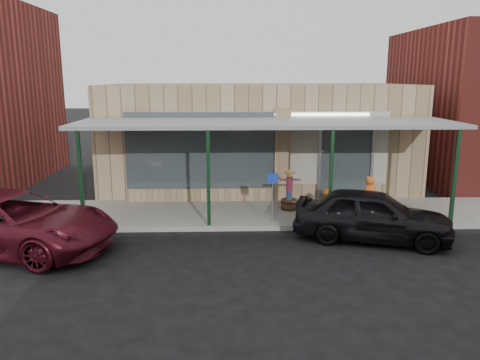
{
  "coord_description": "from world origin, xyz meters",
  "views": [
    {
      "loc": [
        -1.28,
        -11.21,
        4.45
      ],
      "look_at": [
        -0.87,
        2.6,
        1.43
      ],
      "focal_mm": 35.0,
      "sensor_mm": 36.0,
      "label": 1
    }
  ],
  "objects_px": {
    "handicap_sign": "(273,191)",
    "parked_sedan": "(372,215)",
    "barrel_pumpkin": "(328,201)",
    "barrel_scarecrow": "(289,196)",
    "car_maroon": "(11,222)"
  },
  "relations": [
    {
      "from": "barrel_scarecrow",
      "to": "parked_sedan",
      "type": "distance_m",
      "value": 3.28
    },
    {
      "from": "barrel_pumpkin",
      "to": "barrel_scarecrow",
      "type": "bearing_deg",
      "value": -178.34
    },
    {
      "from": "barrel_pumpkin",
      "to": "parked_sedan",
      "type": "relative_size",
      "value": 0.19
    },
    {
      "from": "barrel_pumpkin",
      "to": "handicap_sign",
      "type": "height_order",
      "value": "handicap_sign"
    },
    {
      "from": "barrel_scarecrow",
      "to": "barrel_pumpkin",
      "type": "height_order",
      "value": "barrel_scarecrow"
    },
    {
      "from": "barrel_scarecrow",
      "to": "car_maroon",
      "type": "relative_size",
      "value": 0.25
    },
    {
      "from": "car_maroon",
      "to": "parked_sedan",
      "type": "bearing_deg",
      "value": -72.69
    },
    {
      "from": "barrel_pumpkin",
      "to": "handicap_sign",
      "type": "xyz_separation_m",
      "value": [
        -2.01,
        -1.4,
        0.71
      ]
    },
    {
      "from": "parked_sedan",
      "to": "car_maroon",
      "type": "relative_size",
      "value": 0.83
    },
    {
      "from": "parked_sedan",
      "to": "barrel_pumpkin",
      "type": "bearing_deg",
      "value": 30.69
    },
    {
      "from": "handicap_sign",
      "to": "parked_sedan",
      "type": "relative_size",
      "value": 0.33
    },
    {
      "from": "barrel_scarecrow",
      "to": "handicap_sign",
      "type": "distance_m",
      "value": 1.61
    },
    {
      "from": "handicap_sign",
      "to": "barrel_pumpkin",
      "type": "bearing_deg",
      "value": 52.79
    },
    {
      "from": "handicap_sign",
      "to": "parked_sedan",
      "type": "xyz_separation_m",
      "value": [
        2.66,
        -1.26,
        -0.4
      ]
    },
    {
      "from": "barrel_scarecrow",
      "to": "handicap_sign",
      "type": "height_order",
      "value": "handicap_sign"
    }
  ]
}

